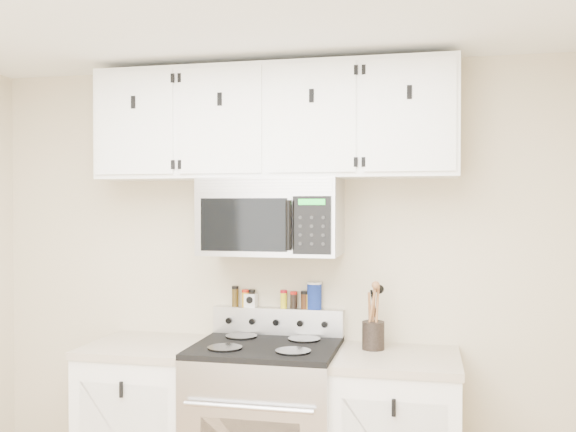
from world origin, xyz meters
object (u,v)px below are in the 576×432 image
Objects in this scene: range at (266,430)px; utensil_crock at (373,333)px; microwave at (272,217)px; salt_canister at (314,296)px.

utensil_crock is (0.56, 0.13, 0.52)m from range.
microwave reaches higher than utensil_crock.
range is 0.78m from salt_canister.
utensil_crock reaches higher than salt_canister.
range is at bearing -166.64° from utensil_crock.
microwave is at bearing 89.77° from range.
microwave is 0.52m from salt_canister.
range is 0.78m from utensil_crock.
salt_canister is at bearing 36.26° from microwave.
microwave reaches higher than salt_canister.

